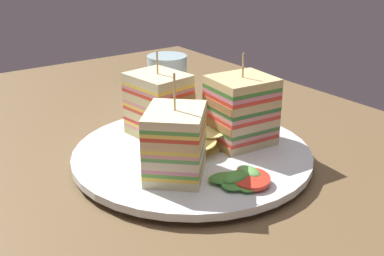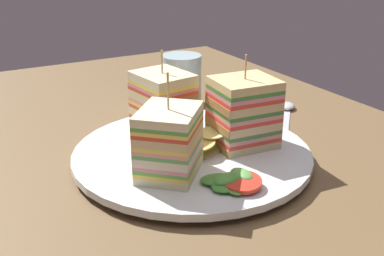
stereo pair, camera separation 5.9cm
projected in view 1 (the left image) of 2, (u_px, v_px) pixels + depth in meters
ground_plane at (192, 168)px, 60.91cm from camera, size 114.24×72.83×1.80cm
plate at (192, 155)px, 60.20cm from camera, size 29.95×29.95×1.64cm
sandwich_wedge_0 at (175, 143)px, 52.47cm from camera, size 9.71×9.63×11.87cm
sandwich_wedge_1 at (241, 111)px, 60.72cm from camera, size 7.35×8.15×11.80cm
sandwich_wedge_2 at (159, 105)px, 63.10cm from camera, size 8.40×7.22×11.50cm
chip_pile at (203, 141)px, 60.09cm from camera, size 7.53×7.76×2.68cm
salad_garnish at (241, 178)px, 51.84cm from camera, size 6.46×6.72×1.48cm
spoon at (273, 107)px, 78.58cm from camera, size 11.43×10.56×1.00cm
drinking_glass at (167, 84)px, 79.57cm from camera, size 6.57×6.57×8.46cm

